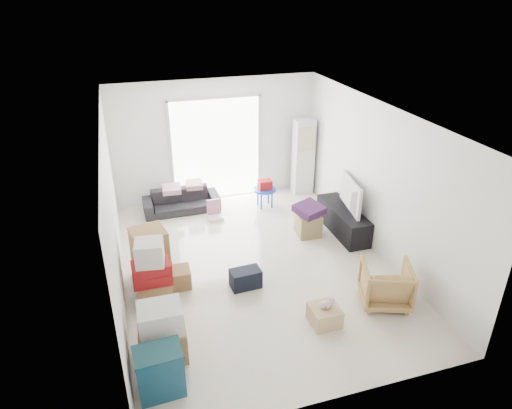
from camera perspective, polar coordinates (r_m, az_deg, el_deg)
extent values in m
cube|color=silver|center=(8.17, -0.02, -8.31)|extent=(4.50, 6.00, 0.24)
cube|color=white|center=(6.94, -0.02, 12.12)|extent=(4.50, 6.00, 0.24)
cube|color=white|center=(10.25, -5.21, 8.17)|extent=(4.50, 0.24, 2.70)
cube|color=white|center=(4.99, 10.90, -13.70)|extent=(4.50, 0.24, 2.70)
cube|color=white|center=(7.18, -18.42, -1.36)|extent=(0.24, 6.00, 2.70)
cube|color=white|center=(8.38, 15.69, 3.05)|extent=(0.24, 6.00, 2.70)
cube|color=white|center=(10.19, -4.99, 6.87)|extent=(2.00, 0.01, 2.30)
cube|color=silver|center=(10.03, -10.59, 6.21)|extent=(0.06, 0.04, 2.30)
cube|color=silver|center=(10.42, 0.44, 7.42)|extent=(0.06, 0.04, 2.30)
cube|color=silver|center=(9.86, -5.24, 13.17)|extent=(2.10, 0.04, 0.06)
cube|color=silver|center=(10.54, 5.92, 5.92)|extent=(0.45, 0.30, 1.75)
cube|color=black|center=(9.17, 10.80, -1.94)|extent=(0.46, 1.52, 0.51)
imported|color=black|center=(9.02, 10.97, -0.13)|extent=(0.78, 1.15, 0.14)
imported|color=black|center=(9.92, -9.34, 0.86)|extent=(1.62, 0.48, 0.63)
cube|color=#C892A0|center=(9.71, -10.57, 2.65)|extent=(0.45, 0.37, 0.13)
cube|color=#C892A0|center=(9.86, -7.78, 3.14)|extent=(0.33, 0.27, 0.11)
imported|color=#AF7A4E|center=(7.33, 15.94, -9.32)|extent=(0.91, 0.88, 0.74)
cube|color=navy|center=(6.02, -11.77, -20.91)|extent=(0.56, 0.41, 0.30)
cube|color=navy|center=(5.80, -12.05, -18.86)|extent=(0.56, 0.41, 0.30)
cube|color=#0C333D|center=(5.68, -12.22, -17.63)|extent=(0.59, 0.43, 0.04)
cube|color=#8C5E3F|center=(6.39, -11.53, -16.53)|extent=(0.63, 0.54, 0.46)
cube|color=white|center=(6.13, -11.87, -13.74)|extent=(0.56, 0.46, 0.35)
cube|color=#8C5E3F|center=(7.33, -12.61, -10.59)|extent=(0.54, 0.54, 0.39)
cube|color=maroon|center=(7.17, -12.83, -8.78)|extent=(0.58, 0.39, 0.17)
cube|color=maroon|center=(7.08, -12.96, -7.68)|extent=(0.59, 0.41, 0.16)
cube|color=white|center=(6.94, -13.18, -5.88)|extent=(0.46, 0.44, 0.37)
cube|color=#8C5E3F|center=(7.85, -12.89, -7.65)|extent=(0.63, 0.53, 0.45)
cube|color=#8C5E3F|center=(7.60, -13.23, -4.75)|extent=(0.62, 0.62, 0.48)
cube|color=#8C5E3F|center=(7.64, -9.61, -8.99)|extent=(0.39, 0.39, 0.31)
cube|color=black|center=(7.51, -1.32, -9.22)|extent=(0.51, 0.32, 0.31)
cube|color=#967F57|center=(8.98, 6.56, -2.48)|extent=(0.47, 0.47, 0.44)
cube|color=#462050|center=(8.85, 6.65, -0.83)|extent=(0.62, 0.62, 0.14)
cylinder|color=#1542AF|center=(9.95, 1.12, 1.88)|extent=(0.50, 0.50, 0.04)
cylinder|color=#1542AF|center=(10.19, 1.56, 1.15)|extent=(0.04, 0.04, 0.39)
cylinder|color=#1542AF|center=(10.12, 0.23, 0.98)|extent=(0.04, 0.04, 0.39)
cylinder|color=#1542AF|center=(9.90, 0.65, 0.39)|extent=(0.04, 0.04, 0.39)
cylinder|color=#1542AF|center=(9.98, 2.01, 0.57)|extent=(0.04, 0.04, 0.39)
cube|color=maroon|center=(9.91, 1.13, 2.51)|extent=(0.28, 0.22, 0.20)
cube|color=silver|center=(9.60, -5.12, -1.65)|extent=(0.32, 0.29, 0.08)
cube|color=#C66E93|center=(9.60, -5.32, -0.26)|extent=(0.29, 0.06, 0.34)
cube|color=tan|center=(6.89, 8.56, -13.53)|extent=(0.42, 0.42, 0.28)
ellipsoid|color=#B2ADA8|center=(6.77, 8.67, -12.29)|extent=(0.19, 0.13, 0.10)
cube|color=#D4254D|center=(6.77, 8.67, -12.27)|extent=(0.16, 0.15, 0.03)
sphere|color=#B2ADA8|center=(6.82, 9.43, -11.77)|extent=(0.10, 0.10, 0.10)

